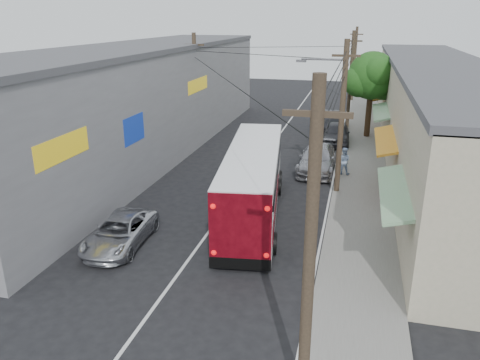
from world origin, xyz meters
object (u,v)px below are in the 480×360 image
object	(u,v)px
parked_car_far	(330,120)
coach_bus	(253,181)
parked_suv	(317,159)
parked_car_mid	(337,133)
pedestrian_near	(384,186)
pedestrian_far	(344,161)
jeepney	(120,232)

from	to	relation	value
parked_car_far	coach_bus	bearing A→B (deg)	-100.33
coach_bus	parked_suv	distance (m)	7.88
parked_car_mid	pedestrian_near	distance (m)	11.71
parked_car_far	pedestrian_far	size ratio (longest dim) A/B	2.73
parked_car_mid	pedestrian_near	xyz separation A→B (m)	(3.00, -11.32, 0.09)
parked_car_far	pedestrian_far	distance (m)	12.61
coach_bus	parked_suv	xyz separation A→B (m)	(2.36, 7.46, -0.90)
jeepney	pedestrian_near	bearing A→B (deg)	32.26
coach_bus	parked_car_mid	bearing A→B (deg)	69.69
coach_bus	parked_car_far	distance (m)	19.52
jeepney	parked_car_mid	size ratio (longest dim) A/B	0.97
parked_car_mid	parked_car_far	distance (m)	4.95
parked_car_mid	jeepney	bearing A→B (deg)	-113.86
parked_suv	parked_car_mid	size ratio (longest dim) A/B	1.16
pedestrian_far	pedestrian_near	bearing A→B (deg)	123.26
parked_suv	pedestrian_far	world-z (taller)	pedestrian_far
coach_bus	parked_car_mid	world-z (taller)	coach_bus
parked_suv	pedestrian_near	xyz separation A→B (m)	(3.80, -4.31, 0.10)
coach_bus	parked_suv	bearing A→B (deg)	64.44
coach_bus	pedestrian_far	distance (m)	7.95
jeepney	pedestrian_far	size ratio (longest dim) A/B	2.70
parked_car_mid	pedestrian_far	bearing A→B (deg)	-85.78
coach_bus	pedestrian_near	world-z (taller)	coach_bus
coach_bus	jeepney	bearing A→B (deg)	-142.73
pedestrian_near	parked_car_mid	bearing A→B (deg)	-92.95
parked_car_mid	coach_bus	bearing A→B (deg)	-104.11
pedestrian_near	jeepney	bearing A→B (deg)	18.09
parked_suv	pedestrian_near	size ratio (longest dim) A/B	3.52
coach_bus	parked_car_mid	xyz separation A→B (m)	(3.16, 14.47, -0.89)
parked_suv	pedestrian_near	distance (m)	5.75
jeepney	pedestrian_near	size ratio (longest dim) A/B	2.93
parked_car_mid	pedestrian_far	xyz separation A→B (m)	(0.80, -7.62, 0.16)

